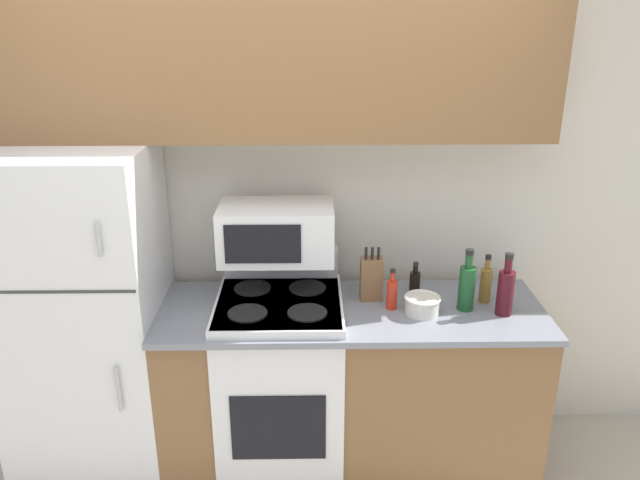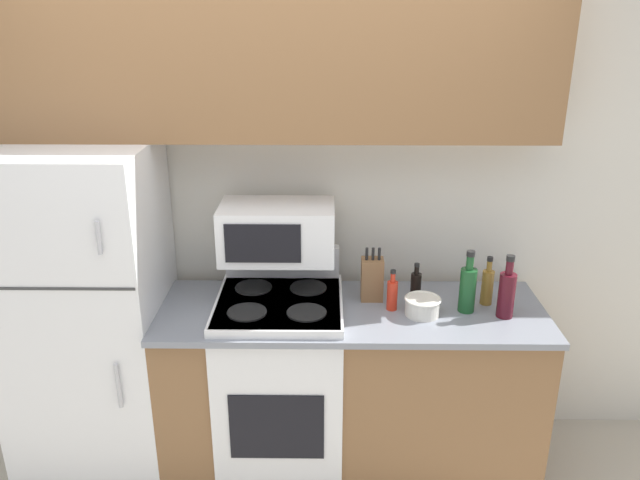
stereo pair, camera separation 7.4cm
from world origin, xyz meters
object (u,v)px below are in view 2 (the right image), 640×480
at_px(bottle_hot_sauce, 392,294).
at_px(bottle_soy_sauce, 416,284).
at_px(knife_block, 372,279).
at_px(stove, 281,383).
at_px(refrigerator, 89,316).
at_px(microwave, 277,231).
at_px(bottle_vinegar, 487,285).
at_px(bowl, 422,306).
at_px(bottle_wine_green, 468,288).
at_px(bottle_wine_red, 507,293).

relative_size(bottle_hot_sauce, bottle_soy_sauce, 1.11).
distance_m(knife_block, bottle_soy_sauce, 0.22).
distance_m(stove, knife_block, 0.69).
xyz_separation_m(refrigerator, microwave, (0.91, 0.09, 0.41)).
bearing_deg(bottle_vinegar, bowl, -159.71).
relative_size(bottle_vinegar, bottle_wine_green, 0.80).
bearing_deg(bottle_wine_red, stove, 176.03).
bearing_deg(microwave, stove, -85.11).
bearing_deg(bowl, bottle_wine_green, 11.18).
relative_size(knife_block, bottle_vinegar, 1.12).
distance_m(knife_block, bowl, 0.28).
relative_size(microwave, knife_block, 1.99).
xyz_separation_m(knife_block, bottle_wine_red, (0.60, -0.17, 0.01)).
distance_m(stove, bottle_hot_sauce, 0.72).
xyz_separation_m(knife_block, bottle_wine_green, (0.43, -0.12, 0.01)).
distance_m(stove, microwave, 0.76).
distance_m(refrigerator, bottle_vinegar, 1.92).
distance_m(refrigerator, stove, 0.99).
xyz_separation_m(stove, bottle_wine_red, (1.04, -0.07, 0.53)).
relative_size(stove, bottle_wine_red, 3.67).
bearing_deg(bowl, microwave, 164.38).
relative_size(refrigerator, bottle_wine_red, 5.54).
height_order(stove, bottle_hot_sauce, stove).
bearing_deg(bottle_soy_sauce, microwave, 179.09).
bearing_deg(microwave, bottle_wine_red, -10.78).
bearing_deg(refrigerator, bottle_wine_green, -1.87).
bearing_deg(stove, refrigerator, 177.56).
height_order(knife_block, bottle_hot_sauce, knife_block).
height_order(refrigerator, microwave, refrigerator).
bearing_deg(stove, bottle_wine_green, -1.27).
relative_size(refrigerator, microwave, 3.10).
height_order(refrigerator, bottle_vinegar, refrigerator).
relative_size(bottle_wine_red, bottle_soy_sauce, 1.67).
xyz_separation_m(bottle_wine_red, bottle_wine_green, (-0.16, 0.05, 0.00)).
bearing_deg(bottle_wine_green, knife_block, 164.73).
relative_size(stove, microwave, 2.06).
relative_size(stove, bowl, 6.51).
xyz_separation_m(refrigerator, bowl, (1.59, -0.10, 0.12)).
bearing_deg(bottle_vinegar, bottle_wine_red, -67.48).
distance_m(refrigerator, knife_block, 1.38).
distance_m(refrigerator, bottle_wine_green, 1.81).
relative_size(knife_block, bowl, 1.59).
relative_size(stove, knife_block, 4.09).
distance_m(knife_block, bottle_wine_red, 0.62).
xyz_separation_m(bowl, bottle_wine_green, (0.21, 0.04, 0.07)).
bearing_deg(bottle_vinegar, microwave, 175.98).
bearing_deg(refrigerator, bottle_wine_red, -3.25).
distance_m(microwave, bowl, 0.76).
bearing_deg(stove, bottle_hot_sauce, -0.79).
bearing_deg(knife_block, bottle_soy_sauce, 4.97).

